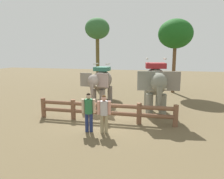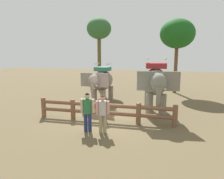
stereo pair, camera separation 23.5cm
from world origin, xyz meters
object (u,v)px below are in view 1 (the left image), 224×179
elephant_near_left (101,82)px  elephant_center (156,83)px  tourist_woman_in_black (104,111)px  tree_back_center (175,34)px  log_fence (105,110)px  tree_far_left (97,31)px  tourist_man_in_blue (89,110)px

elephant_near_left → elephant_center: (3.59, -1.31, 0.23)m
tourist_woman_in_black → tree_back_center: (3.15, 10.42, 3.92)m
tree_back_center → log_fence: bearing=-111.6°
elephant_center → tree_far_left: bearing=130.6°
elephant_near_left → tourist_woman_in_black: bearing=-71.5°
log_fence → tourist_woman_in_black: (0.39, -1.50, 0.37)m
elephant_near_left → tourist_woman_in_black: 5.11m
tourist_woman_in_black → tree_back_center: tree_back_center is taller
log_fence → tourist_woman_in_black: tourist_woman_in_black is taller
log_fence → tourist_man_in_blue: tourist_man_in_blue is taller
elephant_near_left → tourist_man_in_blue: (0.92, -4.84, -0.53)m
tree_back_center → elephant_center: bearing=-99.6°
elephant_center → tourist_man_in_blue: bearing=-127.0°
log_fence → elephant_near_left: 3.65m
elephant_near_left → tree_far_left: (-1.85, 5.04, 3.77)m
elephant_center → tree_far_left: 9.08m
tourist_woman_in_black → tree_back_center: bearing=73.2°
elephant_near_left → log_fence: bearing=-69.8°
elephant_near_left → tourist_woman_in_black: elephant_near_left is taller
log_fence → tourist_man_in_blue: size_ratio=4.06×
elephant_center → tourist_man_in_blue: (-2.66, -3.53, -0.76)m
tourist_woman_in_black → tree_far_left: (-3.46, 9.86, 4.33)m
elephant_near_left → tourist_woman_in_black: (1.61, -4.81, -0.56)m
elephant_center → tree_far_left: tree_far_left is taller
tourist_man_in_blue → tree_back_center: tree_back_center is taller
log_fence → elephant_center: bearing=40.3°
tourist_woman_in_black → tree_back_center: 11.57m
tourist_woman_in_black → tourist_man_in_blue: size_ratio=0.97×
log_fence → tourist_woman_in_black: 1.59m
tourist_man_in_blue → tree_far_left: (-2.77, 9.88, 4.29)m
log_fence → tree_far_left: 10.07m
elephant_near_left → tree_back_center: 8.09m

